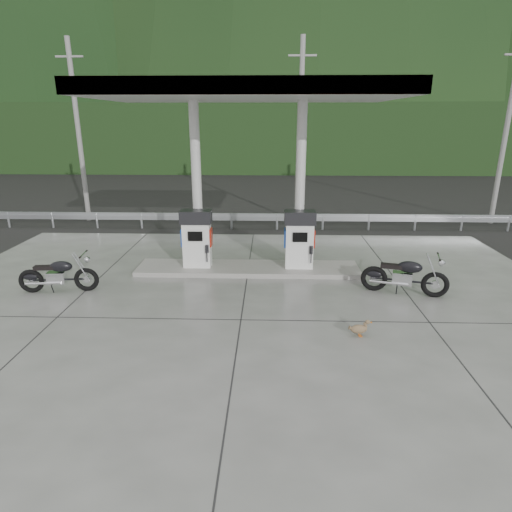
{
  "coord_description": "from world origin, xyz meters",
  "views": [
    {
      "loc": [
        0.66,
        -10.32,
        4.63
      ],
      "look_at": [
        0.3,
        1.0,
        1.0
      ],
      "focal_mm": 30.0,
      "sensor_mm": 36.0,
      "label": 1
    }
  ],
  "objects_px": {
    "motorcycle_right": "(404,276)",
    "duck": "(359,329)",
    "gas_pump_left": "(197,239)",
    "motorcycle_left": "(58,275)",
    "gas_pump_right": "(299,240)"
  },
  "relations": [
    {
      "from": "gas_pump_right",
      "to": "motorcycle_left",
      "type": "height_order",
      "value": "gas_pump_right"
    },
    {
      "from": "gas_pump_left",
      "to": "gas_pump_right",
      "type": "height_order",
      "value": "same"
    },
    {
      "from": "gas_pump_left",
      "to": "motorcycle_left",
      "type": "bearing_deg",
      "value": -152.51
    },
    {
      "from": "gas_pump_left",
      "to": "motorcycle_right",
      "type": "bearing_deg",
      "value": -16.03
    },
    {
      "from": "gas_pump_left",
      "to": "duck",
      "type": "distance_m",
      "value": 6.07
    },
    {
      "from": "motorcycle_right",
      "to": "duck",
      "type": "bearing_deg",
      "value": -108.77
    },
    {
      "from": "motorcycle_left",
      "to": "gas_pump_left",
      "type": "bearing_deg",
      "value": 21.03
    },
    {
      "from": "motorcycle_right",
      "to": "duck",
      "type": "height_order",
      "value": "motorcycle_right"
    },
    {
      "from": "duck",
      "to": "motorcycle_left",
      "type": "bearing_deg",
      "value": 157.92
    },
    {
      "from": "gas_pump_left",
      "to": "duck",
      "type": "relative_size",
      "value": 3.88
    },
    {
      "from": "duck",
      "to": "gas_pump_left",
      "type": "bearing_deg",
      "value": 129.94
    },
    {
      "from": "gas_pump_left",
      "to": "gas_pump_right",
      "type": "bearing_deg",
      "value": 0.0
    },
    {
      "from": "gas_pump_left",
      "to": "duck",
      "type": "height_order",
      "value": "gas_pump_left"
    },
    {
      "from": "motorcycle_left",
      "to": "duck",
      "type": "distance_m",
      "value": 8.21
    },
    {
      "from": "gas_pump_left",
      "to": "gas_pump_right",
      "type": "relative_size",
      "value": 1.0
    }
  ]
}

